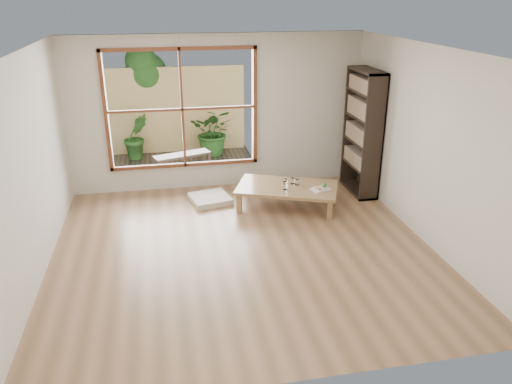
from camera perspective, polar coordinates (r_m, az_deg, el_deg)
ground at (r=6.75m, az=-1.46°, el=-6.55°), size 5.00×5.00×0.00m
low_table at (r=7.95m, az=3.58°, el=0.40°), size 1.78×1.40×0.34m
floor_cushion at (r=8.25m, az=-5.27°, el=-0.76°), size 0.72×0.72×0.09m
bookshelf at (r=8.52m, az=12.09°, el=6.64°), size 0.33×0.93×2.07m
glass_tall at (r=7.78m, az=3.30°, el=0.75°), size 0.07×0.07×0.13m
glass_mid at (r=7.99m, az=4.70°, el=1.15°), size 0.07×0.07×0.09m
glass_short at (r=8.03m, az=4.20°, el=1.29°), size 0.07×0.07×0.09m
glass_small at (r=8.04m, az=3.46°, el=1.24°), size 0.06×0.06×0.07m
food_tray at (r=7.85m, az=7.46°, el=0.44°), size 0.33×0.28×0.09m
deck at (r=9.95m, az=-8.36°, el=2.89°), size 2.80×2.00×0.05m
garden_bench at (r=9.55m, az=-8.43°, el=3.98°), size 1.11×0.64×0.34m
bamboo_fence at (r=10.67m, az=-8.95°, el=9.19°), size 2.80×0.06×1.80m
shrub_right at (r=10.40m, az=-4.85°, el=6.91°), size 1.07×0.99×1.00m
shrub_left at (r=10.42m, az=-13.53°, el=6.19°), size 0.62×0.57×0.92m
garden_tree at (r=10.83m, az=-12.93°, el=13.01°), size 1.04×0.85×2.22m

